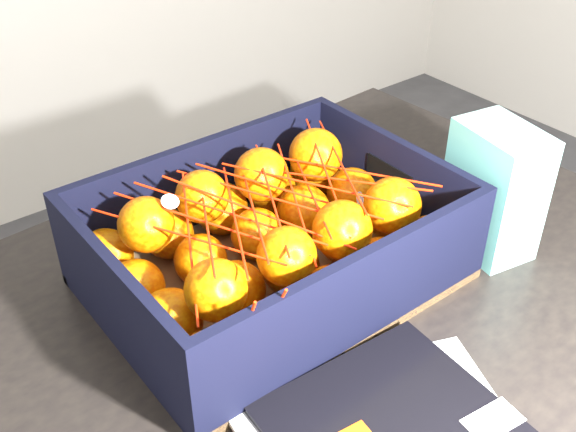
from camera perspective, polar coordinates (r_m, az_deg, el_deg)
table at (r=0.82m, az=-1.59°, el=-16.84°), size 1.25×0.87×0.75m
produce_crate at (r=0.82m, az=-1.30°, el=-3.08°), size 0.40×0.30×0.13m
clementine_heap at (r=0.81m, az=-1.10°, el=-1.87°), size 0.39×0.29×0.12m
mesh_net at (r=0.77m, az=-1.43°, el=0.97°), size 0.33×0.27×0.09m
retail_carton at (r=0.89m, az=16.68°, el=2.08°), size 0.09×0.12×0.17m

